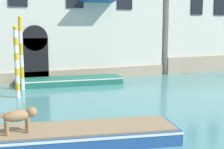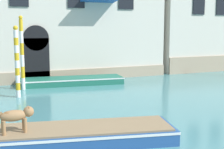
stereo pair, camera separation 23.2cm
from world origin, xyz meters
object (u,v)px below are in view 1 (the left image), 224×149
object	(u,v)px
dog_on_deck	(20,116)
boat_moored_near_palazzo	(70,81)
mooring_pole_0	(21,53)
boat_foreground	(41,137)
mooring_pole_3	(17,62)

from	to	relation	value
dog_on_deck	boat_moored_near_palazzo	size ratio (longest dim) A/B	0.17
mooring_pole_0	boat_moored_near_palazzo	bearing A→B (deg)	9.76
mooring_pole_0	boat_foreground	bearing A→B (deg)	-94.30
boat_foreground	dog_on_deck	xyz separation A→B (m)	(-0.62, -0.08, 0.77)
mooring_pole_0	mooring_pole_3	size ratio (longest dim) A/B	1.16
dog_on_deck	boat_moored_near_palazzo	xyz separation A→B (m)	(4.45, 10.24, -0.82)
boat_foreground	boat_moored_near_palazzo	size ratio (longest dim) A/B	1.28
dog_on_deck	mooring_pole_0	size ratio (longest dim) A/B	0.27
boat_foreground	mooring_pole_3	xyz separation A→B (m)	(0.20, 7.48, 1.64)
boat_moored_near_palazzo	mooring_pole_0	size ratio (longest dim) A/B	1.58
dog_on_deck	boat_moored_near_palazzo	world-z (taller)	dog_on_deck
dog_on_deck	mooring_pole_3	xyz separation A→B (m)	(0.82, 7.56, 0.87)
boat_moored_near_palazzo	mooring_pole_0	distance (m)	3.72
boat_moored_near_palazzo	mooring_pole_3	world-z (taller)	mooring_pole_3
dog_on_deck	mooring_pole_0	bearing A→B (deg)	79.78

